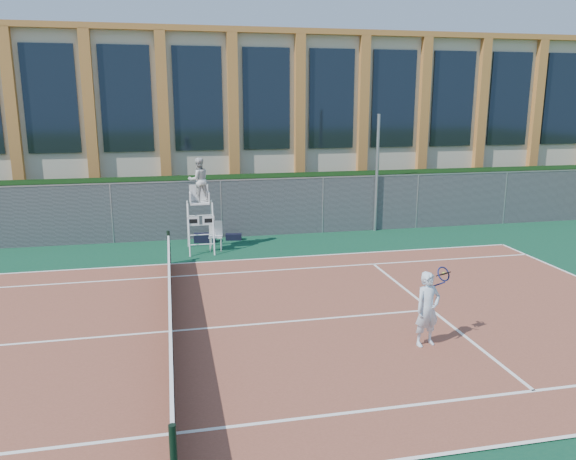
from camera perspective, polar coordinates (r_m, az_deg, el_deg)
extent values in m
plane|color=#233814|center=(13.26, -11.75, -10.15)|extent=(120.00, 120.00, 0.00)
cube|color=#0D3D29|center=(14.18, -11.79, -8.56)|extent=(36.00, 20.00, 0.01)
cube|color=brown|center=(13.25, -11.76, -10.07)|extent=(23.77, 10.97, 0.02)
cylinder|color=black|center=(18.40, -12.01, -1.75)|extent=(0.10, 0.10, 1.10)
cube|color=black|center=(13.09, -11.85, -8.30)|extent=(0.03, 11.00, 0.86)
cube|color=white|center=(12.93, -11.94, -6.42)|extent=(0.06, 11.20, 0.07)
cube|color=black|center=(22.58, -12.14, 2.40)|extent=(40.00, 1.40, 2.20)
cube|color=#BDB29D|center=(30.23, -12.45, 10.56)|extent=(44.00, 10.00, 8.00)
cube|color=#B37234|center=(30.35, -12.85, 18.31)|extent=(45.00, 10.60, 0.25)
cylinder|color=#9EA0A5|center=(22.59, 9.01, 5.68)|extent=(0.12, 0.12, 4.64)
cylinder|color=white|center=(19.25, -10.03, -0.05)|extent=(0.05, 0.50, 1.80)
cylinder|color=white|center=(19.29, -7.57, 0.06)|extent=(0.05, 0.50, 1.80)
cylinder|color=white|center=(20.14, -10.13, 0.53)|extent=(0.05, 0.50, 1.80)
cylinder|color=white|center=(20.18, -7.78, 0.64)|extent=(0.05, 0.50, 1.80)
cube|color=white|center=(19.54, -8.97, 2.74)|extent=(0.64, 0.55, 0.06)
cube|color=white|center=(19.74, -9.04, 3.79)|extent=(0.64, 0.05, 0.55)
cube|color=white|center=(19.28, -9.61, 0.89)|extent=(0.41, 0.03, 0.31)
cube|color=white|center=(19.30, -8.08, 0.97)|extent=(0.41, 0.03, 0.31)
imported|color=silver|center=(19.46, -9.06, 5.05)|extent=(0.86, 0.74, 1.52)
cube|color=silver|center=(19.82, -7.37, -0.66)|extent=(0.53, 0.53, 0.04)
cube|color=silver|center=(19.96, -7.35, 0.23)|extent=(0.47, 0.11, 0.50)
cylinder|color=silver|center=(19.71, -7.92, -1.52)|extent=(0.03, 0.03, 0.47)
cylinder|color=silver|center=(19.68, -6.82, -1.51)|extent=(0.03, 0.03, 0.47)
cylinder|color=silver|center=(20.07, -7.85, -1.25)|extent=(0.03, 0.03, 0.47)
cylinder|color=silver|center=(20.05, -6.77, -1.23)|extent=(0.03, 0.03, 0.47)
cube|color=black|center=(21.04, -8.45, -0.79)|extent=(0.82, 0.43, 0.33)
cube|color=black|center=(21.26, -5.55, -0.70)|extent=(0.63, 0.35, 0.24)
imported|color=silver|center=(12.37, 13.99, -7.80)|extent=(0.66, 0.51, 1.63)
torus|color=#151D51|center=(12.52, 15.52, -4.33)|extent=(0.38, 0.30, 0.30)
sphere|color=#CCE533|center=(12.73, 15.54, -4.27)|extent=(0.07, 0.07, 0.07)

